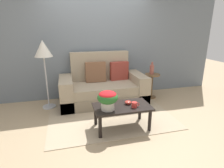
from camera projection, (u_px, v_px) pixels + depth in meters
ground_plane at (110, 115)px, 3.68m from camera, size 14.00×14.00×0.00m
wall_back at (98, 44)px, 4.47m from camera, size 6.40×0.12×2.65m
area_rug at (109, 112)px, 3.80m from camera, size 2.39×1.97×0.01m
couch at (103, 88)px, 4.30m from camera, size 1.96×0.95×1.15m
coffee_table at (122, 109)px, 3.13m from camera, size 0.97×0.54×0.42m
side_table at (152, 82)px, 4.52m from camera, size 0.37×0.37×0.61m
floor_lamp at (43, 52)px, 3.70m from camera, size 0.36×0.36×1.47m
potted_plant at (108, 98)px, 2.91m from camera, size 0.33×0.33×0.32m
coffee_mug at (135, 105)px, 3.04m from camera, size 0.14×0.09×0.09m
snack_bowl at (128, 102)px, 3.17m from camera, size 0.12×0.12×0.06m
table_vase at (152, 69)px, 4.44m from camera, size 0.10×0.10×0.30m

